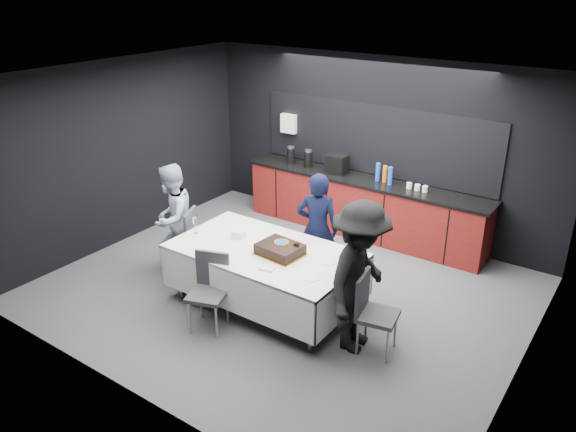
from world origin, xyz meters
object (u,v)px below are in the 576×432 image
object	(u,v)px
party_table	(265,259)
chair_near	(210,285)
cake_assembly	(280,249)
person_left	(172,218)
champagne_flute	(195,222)
chair_left	(184,236)
chair_right	(371,308)
person_center	(317,229)
person_right	(359,278)
plate_stack	(239,233)

from	to	relation	value
party_table	chair_near	bearing A→B (deg)	-109.74
cake_assembly	person_left	xyz separation A→B (m)	(-1.89, 0.05, -0.08)
champagne_flute	chair_left	world-z (taller)	champagne_flute
cake_assembly	chair_right	size ratio (longest dim) A/B	0.63
party_table	chair_left	distance (m)	1.48
cake_assembly	chair_left	world-z (taller)	cake_assembly
champagne_flute	person_left	size ratio (longest dim) A/B	0.15
party_table	cake_assembly	size ratio (longest dim) A/B	4.01
chair_left	person_center	world-z (taller)	person_center
chair_right	chair_left	bearing A→B (deg)	177.08
champagne_flute	chair_left	xyz separation A→B (m)	(-0.45, 0.22, -0.40)
person_center	person_right	size ratio (longest dim) A/B	0.89
plate_stack	chair_near	distance (m)	0.91
cake_assembly	champagne_flute	size ratio (longest dim) A/B	2.58
cake_assembly	person_center	world-z (taller)	person_center
party_table	person_left	distance (m)	1.66
person_right	party_table	bearing A→B (deg)	78.35
plate_stack	person_right	bearing A→B (deg)	-6.83
champagne_flute	person_right	distance (m)	2.40
plate_stack	chair_near	world-z (taller)	chair_near
person_right	plate_stack	bearing A→B (deg)	76.63
champagne_flute	person_center	size ratio (longest dim) A/B	0.14
cake_assembly	chair_left	bearing A→B (deg)	177.60
person_center	person_left	xyz separation A→B (m)	(-1.87, -0.82, -0.01)
chair_left	chair_right	size ratio (longest dim) A/B	1.00
cake_assembly	chair_near	size ratio (longest dim) A/B	0.63
cake_assembly	person_left	size ratio (longest dim) A/B	0.38
champagne_flute	chair_right	world-z (taller)	champagne_flute
plate_stack	person_right	world-z (taller)	person_right
party_table	chair_right	xyz separation A→B (m)	(1.52, -0.08, -0.11)
chair_right	person_left	distance (m)	3.18
cake_assembly	champagne_flute	bearing A→B (deg)	-173.46
chair_near	chair_right	bearing A→B (deg)	20.10
plate_stack	champagne_flute	distance (m)	0.60
chair_near	person_center	size ratio (longest dim) A/B	0.59
cake_assembly	chair_near	xyz separation A→B (m)	(-0.49, -0.73, -0.31)
plate_stack	chair_left	world-z (taller)	chair_left
party_table	chair_left	size ratio (longest dim) A/B	2.51
party_table	plate_stack	world-z (taller)	plate_stack
party_table	chair_right	world-z (taller)	chair_right
person_center	person_left	size ratio (longest dim) A/B	1.02
person_left	person_right	size ratio (longest dim) A/B	0.87
person_left	chair_right	bearing A→B (deg)	71.08
party_table	chair_near	world-z (taller)	chair_near
plate_stack	champagne_flute	world-z (taller)	champagne_flute
plate_stack	chair_right	distance (m)	2.04
party_table	chair_left	xyz separation A→B (m)	(-1.47, 0.07, -0.11)
party_table	champagne_flute	world-z (taller)	champagne_flute
champagne_flute	person_center	xyz separation A→B (m)	(1.24, 1.02, -0.16)
chair_right	plate_stack	bearing A→B (deg)	174.85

